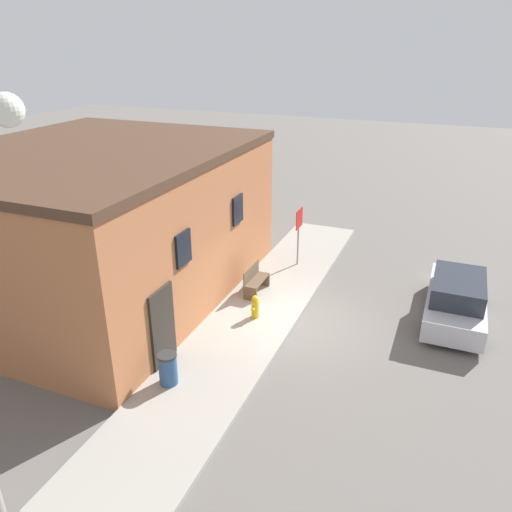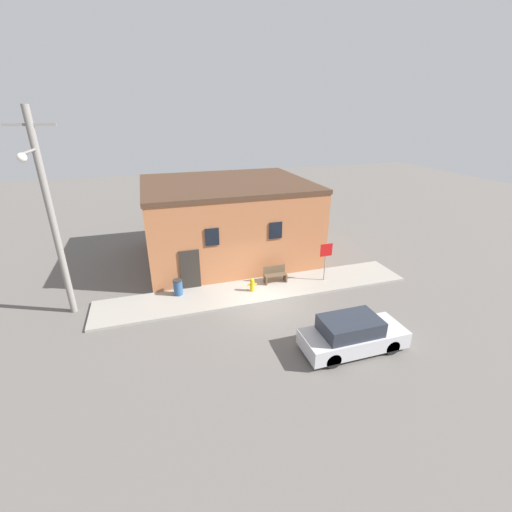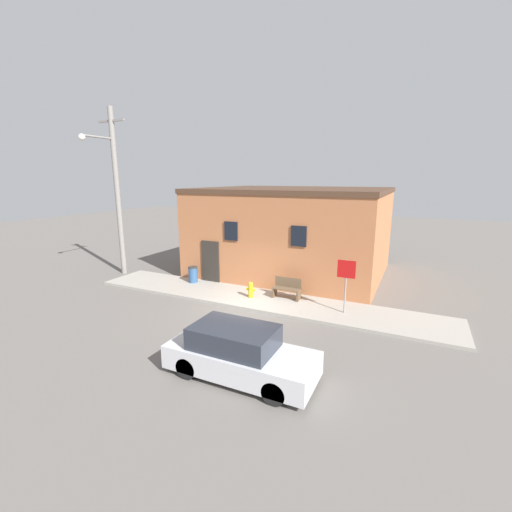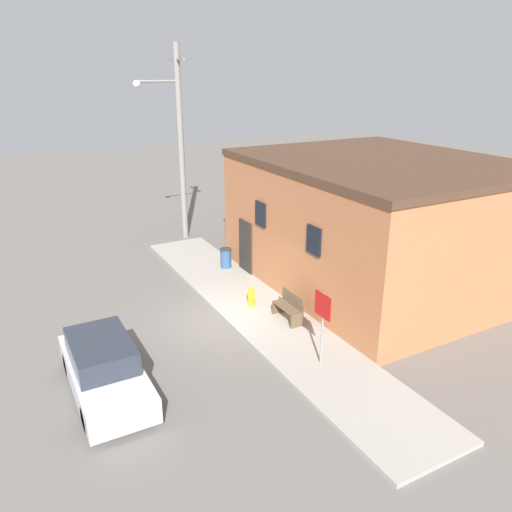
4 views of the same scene
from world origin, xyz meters
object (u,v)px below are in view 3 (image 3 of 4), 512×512
(trash_bin, at_px, (193,274))
(parked_car, at_px, (239,353))
(stop_sign, at_px, (346,276))
(bench, at_px, (287,289))
(utility_pole, at_px, (116,189))
(fire_hydrant, at_px, (251,290))

(trash_bin, height_order, parked_car, parked_car)
(stop_sign, relative_size, parked_car, 0.52)
(bench, bearing_deg, stop_sign, -13.02)
(trash_bin, bearing_deg, utility_pole, -179.60)
(trash_bin, height_order, utility_pole, utility_pole)
(parked_car, bearing_deg, utility_pole, 150.20)
(bench, height_order, trash_bin, bench)
(utility_pole, xyz_separation_m, parked_car, (10.80, -6.19, -4.03))
(fire_hydrant, relative_size, parked_car, 0.17)
(stop_sign, relative_size, trash_bin, 2.61)
(bench, xyz_separation_m, utility_pole, (-9.90, 0.12, 4.16))
(fire_hydrant, height_order, bench, bench)
(bench, distance_m, parked_car, 6.13)
(fire_hydrant, xyz_separation_m, utility_pole, (-8.43, 0.72, 4.22))
(bench, distance_m, trash_bin, 5.10)
(stop_sign, height_order, parked_car, stop_sign)
(trash_bin, relative_size, parked_car, 0.20)
(bench, height_order, parked_car, parked_car)
(utility_pole, height_order, parked_car, utility_pole)
(trash_bin, relative_size, utility_pole, 0.09)
(stop_sign, relative_size, bench, 1.74)
(stop_sign, height_order, utility_pole, utility_pole)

